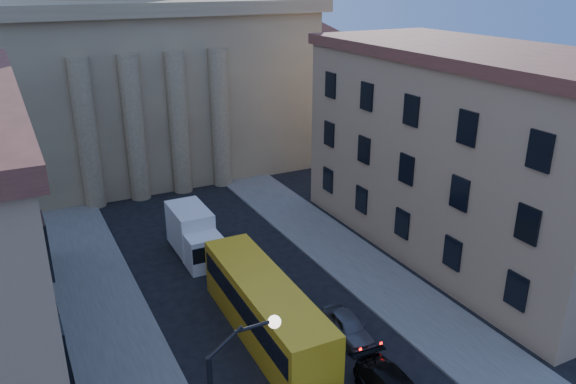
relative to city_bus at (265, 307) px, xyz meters
The scene contains 8 objects.
sidewalk_left 7.92m from the city_bus, behind, with size 5.00×60.00×0.15m, color #5C5954.
sidewalk_right 9.48m from the city_bus, ahead, with size 5.00×60.00×0.15m, color #5C5954.
church 38.42m from the city_bus, 88.76° to the left, with size 68.02×28.76×36.60m.
building_right 18.99m from the city_bus, 11.47° to the left, with size 11.60×26.60×14.70m.
car_right_far 4.81m from the city_bus, 28.12° to the right, with size 1.62×4.03×1.37m, color #54545A.
car_right_distant 8.30m from the city_bus, 77.28° to the left, with size 1.45×4.17×1.37m, color black.
city_bus is the anchor object (origin of this frame).
box_truck 11.31m from the city_bus, 92.00° to the left, with size 2.49×6.21×3.40m.
Camera 1 is at (-11.90, -5.99, 19.16)m, focal length 35.00 mm.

